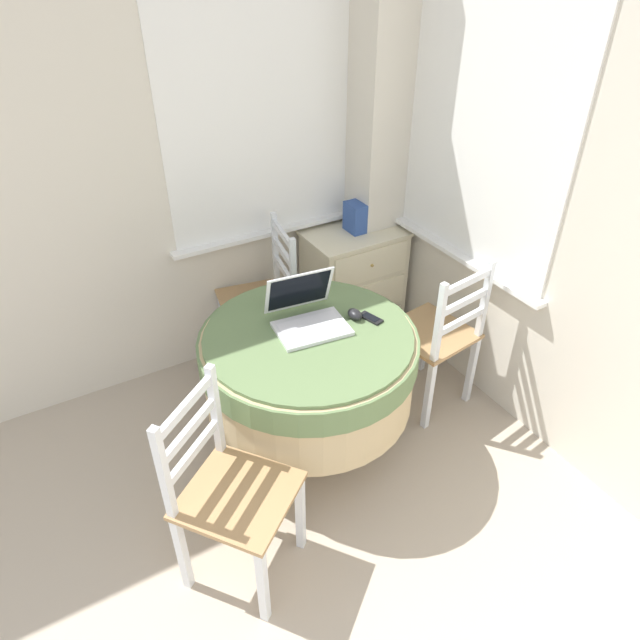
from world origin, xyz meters
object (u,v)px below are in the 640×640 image
(laptop, at_px, (307,315))
(dining_chair_near_back_window, at_px, (263,300))
(round_dining_table, at_px, (309,363))
(corner_cabinet, at_px, (353,283))
(cell_phone, at_px, (371,318))
(storage_box, at_px, (363,215))
(dining_chair_near_right_window, at_px, (437,337))
(dining_chair_camera_near, at_px, (229,492))
(computer_mouse, at_px, (355,314))

(laptop, relative_size, dining_chair_near_back_window, 0.40)
(round_dining_table, xyz_separation_m, dining_chair_near_back_window, (0.11, 0.74, -0.09))
(round_dining_table, height_order, corner_cabinet, corner_cabinet)
(cell_phone, xyz_separation_m, storage_box, (0.50, 0.83, 0.09))
(round_dining_table, relative_size, cell_phone, 8.03)
(dining_chair_near_right_window, xyz_separation_m, dining_chair_camera_near, (-1.37, -0.39, 0.00))
(corner_cabinet, bearing_deg, dining_chair_near_back_window, -178.47)
(computer_mouse, distance_m, storage_box, 0.97)
(laptop, xyz_separation_m, cell_phone, (0.28, -0.12, -0.05))
(storage_box, bearing_deg, laptop, -137.94)
(laptop, height_order, computer_mouse, laptop)
(cell_phone, distance_m, dining_chair_camera_near, 1.04)
(round_dining_table, distance_m, laptop, 0.24)
(round_dining_table, bearing_deg, dining_chair_near_right_window, -4.02)
(dining_chair_near_back_window, distance_m, dining_chair_camera_near, 1.39)
(cell_phone, distance_m, dining_chair_near_right_window, 0.52)
(corner_cabinet, bearing_deg, computer_mouse, -123.18)
(dining_chair_near_right_window, bearing_deg, computer_mouse, 174.37)
(round_dining_table, xyz_separation_m, computer_mouse, (0.25, -0.00, 0.20))
(cell_phone, bearing_deg, round_dining_table, 171.62)
(round_dining_table, xyz_separation_m, storage_box, (0.82, 0.78, 0.28))
(dining_chair_near_right_window, relative_size, storage_box, 4.36)
(laptop, xyz_separation_m, computer_mouse, (0.22, -0.07, -0.03))
(laptop, distance_m, corner_cabinet, 1.08)
(corner_cabinet, bearing_deg, dining_chair_near_right_window, -89.57)
(storage_box, bearing_deg, dining_chair_camera_near, -139.39)
(laptop, bearing_deg, computer_mouse, -18.53)
(dining_chair_near_right_window, distance_m, dining_chair_camera_near, 1.42)
(dining_chair_near_back_window, bearing_deg, laptop, -96.21)
(dining_chair_near_right_window, bearing_deg, corner_cabinet, 90.43)
(cell_phone, distance_m, storage_box, 0.97)
(cell_phone, bearing_deg, laptop, 157.60)
(dining_chair_camera_near, bearing_deg, laptop, 38.73)
(round_dining_table, distance_m, dining_chair_near_right_window, 0.77)
(corner_cabinet, bearing_deg, dining_chair_camera_near, -138.48)
(computer_mouse, relative_size, dining_chair_camera_near, 0.10)
(laptop, relative_size, dining_chair_near_right_window, 0.40)
(laptop, distance_m, dining_chair_near_back_window, 0.75)
(dining_chair_near_back_window, height_order, corner_cabinet, dining_chair_near_back_window)
(laptop, distance_m, dining_chair_camera_near, 0.88)
(round_dining_table, relative_size, dining_chair_camera_near, 1.13)
(laptop, bearing_deg, round_dining_table, -115.95)
(laptop, bearing_deg, dining_chair_camera_near, -141.27)
(computer_mouse, relative_size, corner_cabinet, 0.12)
(round_dining_table, bearing_deg, computer_mouse, -0.81)
(dining_chair_near_right_window, xyz_separation_m, storage_box, (0.06, 0.83, 0.36))
(laptop, distance_m, storage_box, 1.06)
(dining_chair_camera_near, relative_size, storage_box, 4.36)
(round_dining_table, xyz_separation_m, corner_cabinet, (0.75, 0.76, -0.18))
(round_dining_table, height_order, storage_box, storage_box)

